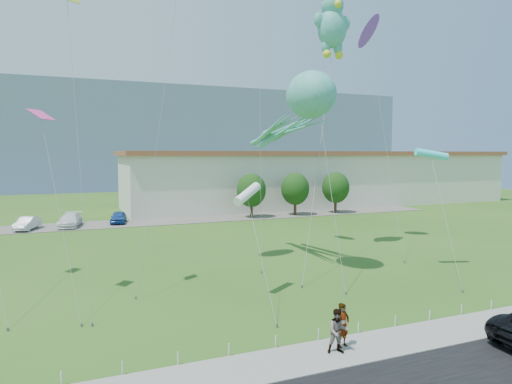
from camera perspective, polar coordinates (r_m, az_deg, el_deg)
ground at (r=21.92m, az=8.41°, el=-16.23°), size 160.00×160.00×0.00m
sidewalk at (r=19.77m, az=12.70°, el=-18.55°), size 80.00×2.50×0.10m
parking_strip at (r=54.17m, az=-10.87°, el=-3.57°), size 70.00×6.00×0.06m
hill_ridge at (r=138.04m, az=-18.02°, el=6.51°), size 160.00×50.00×25.00m
warehouse at (r=71.67m, az=8.39°, el=1.78°), size 61.00×15.00×8.20m
rope_fence at (r=20.80m, az=10.32°, el=-16.70°), size 26.05×0.05×0.50m
tree_near at (r=55.67m, az=-0.58°, el=0.22°), size 3.60×3.60×5.47m
tree_mid at (r=58.15m, az=4.92°, el=0.39°), size 3.60×3.60×5.47m
tree_far at (r=61.12m, az=9.93°, el=0.55°), size 3.60×3.60×5.47m
pedestrian_left at (r=19.38m, az=10.82°, el=-16.02°), size 0.75×0.60×1.78m
pedestrian_right at (r=18.80m, az=10.23°, el=-16.74°), size 0.99×0.86×1.74m
parked_car_silver at (r=52.45m, az=-26.70°, el=-3.51°), size 2.61×4.28×1.33m
parked_car_white at (r=52.71m, az=-22.23°, el=-3.27°), size 2.85×5.17×1.42m
parked_car_blue at (r=53.65m, az=-16.82°, el=-3.02°), size 2.31×4.15×1.33m
octopus_kite at (r=30.82m, az=5.66°, el=10.33°), size 2.99×11.89×13.08m
teddy_bear_kite at (r=38.48m, az=9.51°, el=20.04°), size 8.66×9.51×20.42m
small_kite_white at (r=24.71m, az=-1.07°, el=-0.33°), size 0.72×5.96×6.11m
small_kite_yellow at (r=26.15m, az=-22.25°, el=17.81°), size 1.29×5.21×16.45m
small_kite_purple at (r=41.88m, az=13.96°, el=18.37°), size 2.78×8.12×18.91m
small_kite_cyan at (r=32.64m, az=21.10°, el=4.31°), size 2.29×6.04×8.25m
small_kite_pink at (r=26.38m, az=-24.89°, el=6.53°), size 2.29×5.97×10.35m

